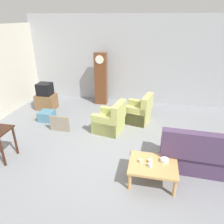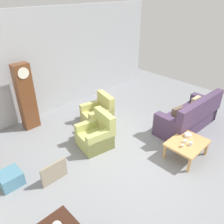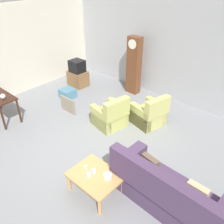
{
  "view_description": "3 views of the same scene",
  "coord_description": "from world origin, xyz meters",
  "px_view_note": "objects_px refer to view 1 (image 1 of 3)",
  "views": [
    {
      "loc": [
        0.7,
        -4.3,
        3.11
      ],
      "look_at": [
        -0.33,
        0.64,
        0.79
      ],
      "focal_mm": 33.62,
      "sensor_mm": 36.0,
      "label": 1
    },
    {
      "loc": [
        -3.47,
        -2.65,
        3.69
      ],
      "look_at": [
        0.01,
        0.91,
        0.87
      ],
      "focal_mm": 35.75,
      "sensor_mm": 36.0,
      "label": 2
    },
    {
      "loc": [
        3.2,
        -3.03,
        3.87
      ],
      "look_at": [
        -0.05,
        0.61,
        0.8
      ],
      "focal_mm": 38.18,
      "sensor_mm": 36.0,
      "label": 3
    }
  ],
  "objects_px": {
    "tv_stand_cabinet": "(47,102)",
    "cup_white_porcelain": "(150,161)",
    "cup_blue_rimmed": "(150,165)",
    "storage_box_blue": "(47,116)",
    "bowl_white_stacked": "(165,160)",
    "armchair_olive_near": "(110,121)",
    "grandfather_clock": "(101,79)",
    "tv_crt": "(45,89)",
    "couch_floral": "(210,156)",
    "armchair_olive_far": "(138,113)",
    "cup_cream_tall": "(141,161)",
    "framed_picture_leaning": "(60,124)",
    "coffee_table_wood": "(153,166)"
  },
  "relations": [
    {
      "from": "armchair_olive_near",
      "to": "tv_stand_cabinet",
      "type": "bearing_deg",
      "value": 156.64
    },
    {
      "from": "cup_white_porcelain",
      "to": "cup_blue_rimmed",
      "type": "bearing_deg",
      "value": -86.89
    },
    {
      "from": "tv_crt",
      "to": "cup_cream_tall",
      "type": "distance_m",
      "value": 4.73
    },
    {
      "from": "grandfather_clock",
      "to": "bowl_white_stacked",
      "type": "distance_m",
      "value": 4.46
    },
    {
      "from": "cup_blue_rimmed",
      "to": "cup_cream_tall",
      "type": "relative_size",
      "value": 1.2
    },
    {
      "from": "armchair_olive_far",
      "to": "framed_picture_leaning",
      "type": "height_order",
      "value": "armchair_olive_far"
    },
    {
      "from": "armchair_olive_far",
      "to": "tv_crt",
      "type": "height_order",
      "value": "tv_crt"
    },
    {
      "from": "tv_stand_cabinet",
      "to": "bowl_white_stacked",
      "type": "xyz_separation_m",
      "value": [
        4.12,
        -2.87,
        0.19
      ]
    },
    {
      "from": "tv_crt",
      "to": "tv_stand_cabinet",
      "type": "bearing_deg",
      "value": 0.0
    },
    {
      "from": "framed_picture_leaning",
      "to": "cup_white_porcelain",
      "type": "distance_m",
      "value": 3.08
    },
    {
      "from": "cup_white_porcelain",
      "to": "bowl_white_stacked",
      "type": "height_order",
      "value": "cup_white_porcelain"
    },
    {
      "from": "couch_floral",
      "to": "bowl_white_stacked",
      "type": "height_order",
      "value": "couch_floral"
    },
    {
      "from": "couch_floral",
      "to": "tv_stand_cabinet",
      "type": "distance_m",
      "value": 5.63
    },
    {
      "from": "armchair_olive_far",
      "to": "coffee_table_wood",
      "type": "relative_size",
      "value": 0.98
    },
    {
      "from": "tv_stand_cabinet",
      "to": "storage_box_blue",
      "type": "xyz_separation_m",
      "value": [
        0.45,
        -0.87,
        -0.12
      ]
    },
    {
      "from": "cup_white_porcelain",
      "to": "couch_floral",
      "type": "bearing_deg",
      "value": 24.84
    },
    {
      "from": "armchair_olive_near",
      "to": "cup_cream_tall",
      "type": "xyz_separation_m",
      "value": [
        1.03,
        -1.87,
        0.16
      ]
    },
    {
      "from": "couch_floral",
      "to": "armchair_olive_far",
      "type": "distance_m",
      "value": 2.67
    },
    {
      "from": "tv_crt",
      "to": "cup_cream_tall",
      "type": "xyz_separation_m",
      "value": [
        3.65,
        -2.99,
        -0.29
      ]
    },
    {
      "from": "tv_stand_cabinet",
      "to": "framed_picture_leaning",
      "type": "distance_m",
      "value": 1.85
    },
    {
      "from": "bowl_white_stacked",
      "to": "framed_picture_leaning",
      "type": "bearing_deg",
      "value": 154.12
    },
    {
      "from": "tv_crt",
      "to": "cup_blue_rimmed",
      "type": "distance_m",
      "value": 4.95
    },
    {
      "from": "grandfather_clock",
      "to": "tv_crt",
      "type": "height_order",
      "value": "grandfather_clock"
    },
    {
      "from": "armchair_olive_near",
      "to": "tv_stand_cabinet",
      "type": "height_order",
      "value": "armchair_olive_near"
    },
    {
      "from": "armchair_olive_far",
      "to": "armchair_olive_near",
      "type": "bearing_deg",
      "value": -133.84
    },
    {
      "from": "cup_white_porcelain",
      "to": "tv_stand_cabinet",
      "type": "bearing_deg",
      "value": 142.34
    },
    {
      "from": "armchair_olive_near",
      "to": "cup_blue_rimmed",
      "type": "bearing_deg",
      "value": -58.02
    },
    {
      "from": "coffee_table_wood",
      "to": "bowl_white_stacked",
      "type": "bearing_deg",
      "value": 27.68
    },
    {
      "from": "tv_stand_cabinet",
      "to": "cup_white_porcelain",
      "type": "bearing_deg",
      "value": -37.66
    },
    {
      "from": "couch_floral",
      "to": "cup_cream_tall",
      "type": "xyz_separation_m",
      "value": [
        -1.45,
        -0.62,
        0.11
      ]
    },
    {
      "from": "tv_stand_cabinet",
      "to": "bowl_white_stacked",
      "type": "distance_m",
      "value": 5.03
    },
    {
      "from": "armchair_olive_near",
      "to": "framed_picture_leaning",
      "type": "height_order",
      "value": "armchair_olive_near"
    },
    {
      "from": "framed_picture_leaning",
      "to": "bowl_white_stacked",
      "type": "distance_m",
      "value": 3.29
    },
    {
      "from": "framed_picture_leaning",
      "to": "cup_white_porcelain",
      "type": "relative_size",
      "value": 7.03
    },
    {
      "from": "couch_floral",
      "to": "framed_picture_leaning",
      "type": "distance_m",
      "value": 4.04
    },
    {
      "from": "storage_box_blue",
      "to": "bowl_white_stacked",
      "type": "relative_size",
      "value": 2.68
    },
    {
      "from": "armchair_olive_far",
      "to": "coffee_table_wood",
      "type": "height_order",
      "value": "armchair_olive_far"
    },
    {
      "from": "armchair_olive_near",
      "to": "bowl_white_stacked",
      "type": "distance_m",
      "value": 2.31
    },
    {
      "from": "framed_picture_leaning",
      "to": "cup_blue_rimmed",
      "type": "xyz_separation_m",
      "value": [
        2.68,
        -1.66,
        0.23
      ]
    },
    {
      "from": "cup_cream_tall",
      "to": "bowl_white_stacked",
      "type": "relative_size",
      "value": 0.44
    },
    {
      "from": "cup_cream_tall",
      "to": "bowl_white_stacked",
      "type": "xyz_separation_m",
      "value": [
        0.47,
        0.12,
        0.0
      ]
    },
    {
      "from": "grandfather_clock",
      "to": "cup_cream_tall",
      "type": "height_order",
      "value": "grandfather_clock"
    },
    {
      "from": "armchair_olive_near",
      "to": "tv_crt",
      "type": "xyz_separation_m",
      "value": [
        -2.61,
        1.13,
        0.45
      ]
    },
    {
      "from": "cup_cream_tall",
      "to": "bowl_white_stacked",
      "type": "height_order",
      "value": "bowl_white_stacked"
    },
    {
      "from": "coffee_table_wood",
      "to": "cup_cream_tall",
      "type": "xyz_separation_m",
      "value": [
        -0.25,
        -0.01,
        0.1
      ]
    },
    {
      "from": "tv_stand_cabinet",
      "to": "cup_blue_rimmed",
      "type": "distance_m",
      "value": 4.94
    },
    {
      "from": "grandfather_clock",
      "to": "storage_box_blue",
      "type": "relative_size",
      "value": 4.32
    },
    {
      "from": "cup_blue_rimmed",
      "to": "couch_floral",
      "type": "bearing_deg",
      "value": 29.9
    },
    {
      "from": "tv_crt",
      "to": "cup_white_porcelain",
      "type": "distance_m",
      "value": 4.86
    },
    {
      "from": "armchair_olive_near",
      "to": "storage_box_blue",
      "type": "height_order",
      "value": "armchair_olive_near"
    }
  ]
}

